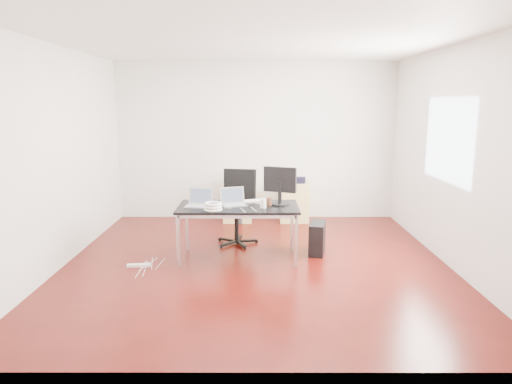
{
  "coord_description": "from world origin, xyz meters",
  "views": [
    {
      "loc": [
        0.01,
        -5.74,
        2.08
      ],
      "look_at": [
        0.0,
        0.55,
        0.85
      ],
      "focal_mm": 32.0,
      "sensor_mm": 36.0,
      "label": 1
    }
  ],
  "objects_px": {
    "filing_cabinet_left": "(238,201)",
    "pc_tower": "(317,238)",
    "desk": "(238,210)",
    "office_chair": "(238,203)",
    "filing_cabinet_right": "(294,201)"
  },
  "relations": [
    {
      "from": "office_chair",
      "to": "filing_cabinet_left",
      "type": "height_order",
      "value": "office_chair"
    },
    {
      "from": "filing_cabinet_left",
      "to": "office_chair",
      "type": "bearing_deg",
      "value": -87.69
    },
    {
      "from": "filing_cabinet_left",
      "to": "pc_tower",
      "type": "height_order",
      "value": "filing_cabinet_left"
    },
    {
      "from": "desk",
      "to": "office_chair",
      "type": "relative_size",
      "value": 1.48
    },
    {
      "from": "filing_cabinet_right",
      "to": "pc_tower",
      "type": "relative_size",
      "value": 1.56
    },
    {
      "from": "office_chair",
      "to": "filing_cabinet_right",
      "type": "distance_m",
      "value": 1.64
    },
    {
      "from": "filing_cabinet_right",
      "to": "office_chair",
      "type": "bearing_deg",
      "value": -126.13
    },
    {
      "from": "office_chair",
      "to": "pc_tower",
      "type": "bearing_deg",
      "value": -14.57
    },
    {
      "from": "filing_cabinet_left",
      "to": "filing_cabinet_right",
      "type": "height_order",
      "value": "same"
    },
    {
      "from": "desk",
      "to": "pc_tower",
      "type": "distance_m",
      "value": 1.21
    },
    {
      "from": "desk",
      "to": "filing_cabinet_right",
      "type": "height_order",
      "value": "desk"
    },
    {
      "from": "filing_cabinet_right",
      "to": "pc_tower",
      "type": "bearing_deg",
      "value": -84.29
    },
    {
      "from": "pc_tower",
      "to": "desk",
      "type": "bearing_deg",
      "value": -156.27
    },
    {
      "from": "desk",
      "to": "filing_cabinet_left",
      "type": "relative_size",
      "value": 2.29
    },
    {
      "from": "desk",
      "to": "filing_cabinet_left",
      "type": "height_order",
      "value": "desk"
    }
  ]
}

